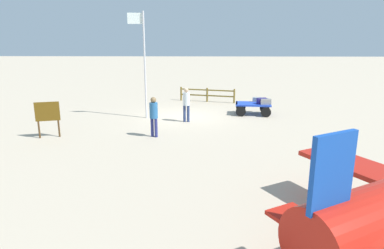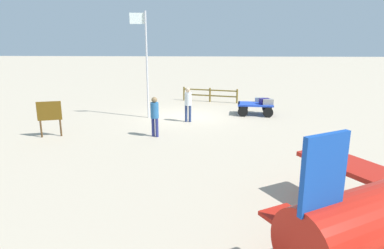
{
  "view_description": "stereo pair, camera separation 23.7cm",
  "coord_description": "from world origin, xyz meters",
  "px_view_note": "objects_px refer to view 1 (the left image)",
  "views": [
    {
      "loc": [
        -0.9,
        18.84,
        4.4
      ],
      "look_at": [
        -0.59,
        6.0,
        1.09
      ],
      "focal_mm": 32.06,
      "sensor_mm": 36.0,
      "label": 1
    },
    {
      "loc": [
        -1.14,
        18.83,
        4.4
      ],
      "look_at": [
        -0.59,
        6.0,
        1.09
      ],
      "focal_mm": 32.06,
      "sensor_mm": 36.0,
      "label": 2
    }
  ],
  "objects_px": {
    "worker_trailing": "(186,102)",
    "worker_lead": "(154,113)",
    "suitcase_grey": "(257,99)",
    "suitcase_olive": "(266,102)",
    "flagpole": "(143,58)",
    "signboard": "(48,114)",
    "luggage_cart": "(253,106)",
    "suitcase_navy": "(262,101)"
  },
  "relations": [
    {
      "from": "worker_trailing",
      "to": "worker_lead",
      "type": "bearing_deg",
      "value": 64.68
    },
    {
      "from": "suitcase_grey",
      "to": "suitcase_olive",
      "type": "bearing_deg",
      "value": 111.84
    },
    {
      "from": "flagpole",
      "to": "signboard",
      "type": "distance_m",
      "value": 5.83
    },
    {
      "from": "suitcase_grey",
      "to": "signboard",
      "type": "xyz_separation_m",
      "value": [
        10.1,
        5.41,
        0.27
      ]
    },
    {
      "from": "suitcase_grey",
      "to": "flagpole",
      "type": "bearing_deg",
      "value": 12.99
    },
    {
      "from": "luggage_cart",
      "to": "suitcase_grey",
      "type": "relative_size",
      "value": 3.67
    },
    {
      "from": "luggage_cart",
      "to": "worker_lead",
      "type": "height_order",
      "value": "worker_lead"
    },
    {
      "from": "suitcase_grey",
      "to": "suitcase_navy",
      "type": "xyz_separation_m",
      "value": [
        -0.18,
        0.66,
        0.03
      ]
    },
    {
      "from": "suitcase_olive",
      "to": "worker_trailing",
      "type": "relative_size",
      "value": 0.33
    },
    {
      "from": "flagpole",
      "to": "suitcase_olive",
      "type": "bearing_deg",
      "value": -174.64
    },
    {
      "from": "suitcase_navy",
      "to": "luggage_cart",
      "type": "bearing_deg",
      "value": -15.92
    },
    {
      "from": "suitcase_grey",
      "to": "worker_trailing",
      "type": "distance_m",
      "value": 4.73
    },
    {
      "from": "luggage_cart",
      "to": "suitcase_olive",
      "type": "distance_m",
      "value": 0.82
    },
    {
      "from": "signboard",
      "to": "flagpole",
      "type": "bearing_deg",
      "value": -133.08
    },
    {
      "from": "luggage_cart",
      "to": "worker_trailing",
      "type": "distance_m",
      "value": 4.24
    },
    {
      "from": "suitcase_navy",
      "to": "flagpole",
      "type": "bearing_deg",
      "value": 7.13
    },
    {
      "from": "worker_lead",
      "to": "signboard",
      "type": "relative_size",
      "value": 1.12
    },
    {
      "from": "luggage_cart",
      "to": "flagpole",
      "type": "bearing_deg",
      "value": 9.05
    },
    {
      "from": "suitcase_olive",
      "to": "worker_lead",
      "type": "height_order",
      "value": "worker_lead"
    },
    {
      "from": "luggage_cart",
      "to": "worker_lead",
      "type": "relative_size",
      "value": 1.16
    },
    {
      "from": "suitcase_navy",
      "to": "worker_trailing",
      "type": "relative_size",
      "value": 0.35
    },
    {
      "from": "suitcase_grey",
      "to": "suitcase_olive",
      "type": "relative_size",
      "value": 0.96
    },
    {
      "from": "luggage_cart",
      "to": "suitcase_grey",
      "type": "bearing_deg",
      "value": -122.47
    },
    {
      "from": "suitcase_olive",
      "to": "flagpole",
      "type": "height_order",
      "value": "flagpole"
    },
    {
      "from": "luggage_cart",
      "to": "suitcase_navy",
      "type": "distance_m",
      "value": 0.63
    },
    {
      "from": "suitcase_grey",
      "to": "worker_trailing",
      "type": "xyz_separation_m",
      "value": [
        4.09,
        2.37,
        0.28
      ]
    },
    {
      "from": "suitcase_olive",
      "to": "worker_trailing",
      "type": "height_order",
      "value": "worker_trailing"
    },
    {
      "from": "suitcase_grey",
      "to": "suitcase_navy",
      "type": "distance_m",
      "value": 0.68
    },
    {
      "from": "suitcase_grey",
      "to": "suitcase_olive",
      "type": "xyz_separation_m",
      "value": [
        -0.34,
        0.85,
        0.03
      ]
    },
    {
      "from": "suitcase_navy",
      "to": "worker_trailing",
      "type": "xyz_separation_m",
      "value": [
        4.27,
        1.71,
        0.25
      ]
    },
    {
      "from": "suitcase_olive",
      "to": "flagpole",
      "type": "bearing_deg",
      "value": 5.36
    },
    {
      "from": "suitcase_olive",
      "to": "signboard",
      "type": "height_order",
      "value": "signboard"
    },
    {
      "from": "worker_lead",
      "to": "signboard",
      "type": "distance_m",
      "value": 4.68
    },
    {
      "from": "flagpole",
      "to": "luggage_cart",
      "type": "bearing_deg",
      "value": -170.95
    },
    {
      "from": "suitcase_grey",
      "to": "suitcase_olive",
      "type": "height_order",
      "value": "suitcase_olive"
    },
    {
      "from": "luggage_cart",
      "to": "suitcase_navy",
      "type": "relative_size",
      "value": 3.34
    },
    {
      "from": "suitcase_navy",
      "to": "flagpole",
      "type": "distance_m",
      "value": 7.11
    },
    {
      "from": "luggage_cart",
      "to": "flagpole",
      "type": "distance_m",
      "value": 6.79
    },
    {
      "from": "suitcase_olive",
      "to": "worker_trailing",
      "type": "bearing_deg",
      "value": 18.95
    },
    {
      "from": "suitcase_olive",
      "to": "signboard",
      "type": "xyz_separation_m",
      "value": [
        10.44,
        4.56,
        0.24
      ]
    },
    {
      "from": "suitcase_olive",
      "to": "suitcase_navy",
      "type": "relative_size",
      "value": 0.95
    },
    {
      "from": "worker_lead",
      "to": "signboard",
      "type": "bearing_deg",
      "value": 2.67
    }
  ]
}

